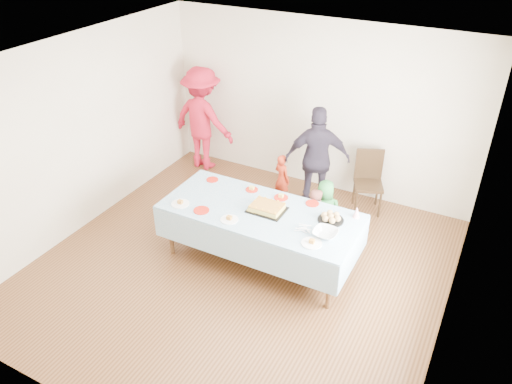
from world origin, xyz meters
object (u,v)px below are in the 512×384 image
birthday_cake (267,208)px  adult_left (203,119)px  party_table (260,214)px  dining_chair (368,177)px

birthday_cake → adult_left: size_ratio=0.26×
party_table → adult_left: (-2.09, 1.90, 0.17)m
birthday_cake → dining_chair: bearing=67.4°
birthday_cake → dining_chair: dining_chair is taller
adult_left → dining_chair: bearing=-175.2°
dining_chair → adult_left: bearing=157.3°
birthday_cake → dining_chair: 2.03m
party_table → dining_chair: (0.85, 1.90, -0.20)m
adult_left → party_table: bearing=142.5°
birthday_cake → adult_left: (-2.17, 1.86, 0.08)m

